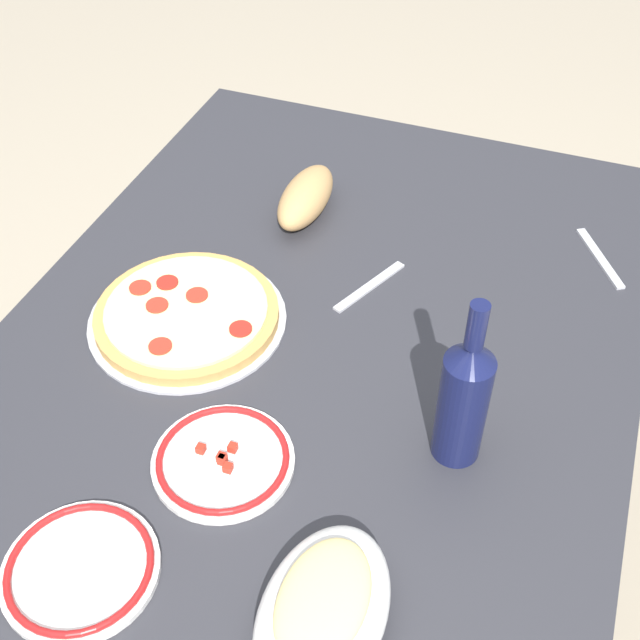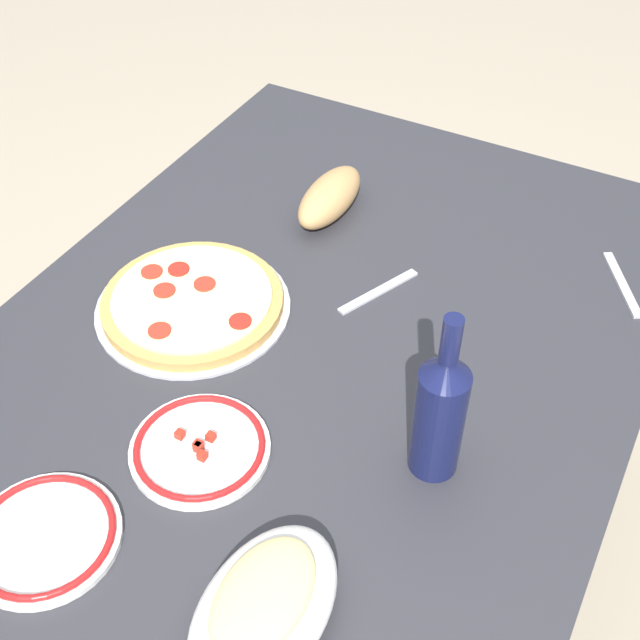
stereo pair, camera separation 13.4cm
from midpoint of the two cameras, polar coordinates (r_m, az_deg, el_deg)
ground_plane at (r=1.94m, az=2.06°, el=-16.28°), size 8.00×8.00×0.00m
dining_table at (r=1.44m, az=2.68°, el=-3.94°), size 1.37×1.02×0.72m
pepperoni_pizza at (r=1.40m, az=-6.05°, el=1.07°), size 0.33×0.33×0.03m
baked_pasta_dish at (r=1.03m, az=0.08°, el=-19.24°), size 0.24×0.15×0.08m
wine_bottle at (r=1.13m, az=11.65°, el=-6.36°), size 0.07×0.07×0.28m
side_plate_near at (r=1.15m, az=-15.19°, el=-14.34°), size 0.20×0.20×0.02m
side_plate_far at (r=1.20m, az=-5.06°, el=-8.90°), size 0.20×0.20×0.02m
bread_loaf at (r=1.59m, az=3.11°, el=8.32°), size 0.20×0.08×0.08m
fork_left at (r=1.44m, az=6.69°, el=1.83°), size 0.16×0.08×0.00m
fork_right at (r=1.57m, az=22.35°, el=2.18°), size 0.15×0.10×0.00m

